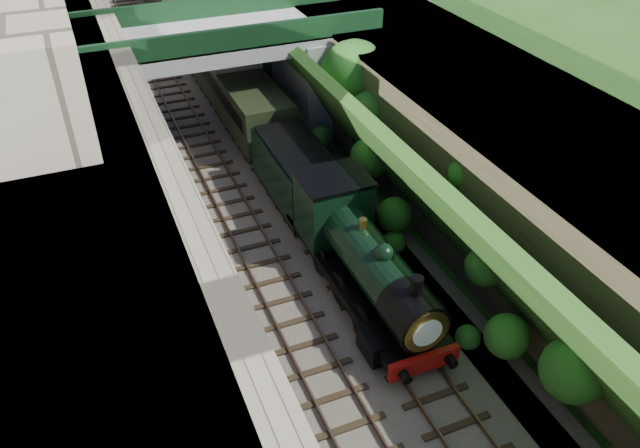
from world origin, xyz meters
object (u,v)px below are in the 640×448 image
at_px(locomotive, 363,259).
at_px(tender, 297,176).
at_px(road_bridge, 238,66).
at_px(tree, 355,76).

distance_m(locomotive, tender, 7.37).
relative_size(road_bridge, locomotive, 1.56).
bearing_deg(tender, tree, 38.29).
distance_m(road_bridge, tender, 9.11).
height_order(road_bridge, tree, road_bridge).
bearing_deg(tender, road_bridge, 91.67).
relative_size(locomotive, tender, 1.70).
bearing_deg(locomotive, tree, 66.96).
bearing_deg(tender, locomotive, -90.00).
bearing_deg(locomotive, tender, 90.00).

